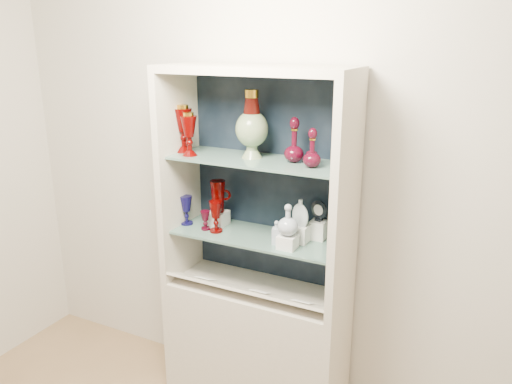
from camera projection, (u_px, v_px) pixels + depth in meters
The scene contains 30 objects.
wall_back at pixel (274, 164), 2.75m from camera, with size 3.50×0.02×2.80m, color beige.
cabinet_base at pixel (256, 346), 2.86m from camera, with size 1.00×0.40×0.75m, color beige.
cabinet_back_panel at pixel (271, 179), 2.75m from camera, with size 0.98×0.02×1.15m, color black.
cabinet_side_left at pixel (179, 177), 2.79m from camera, with size 0.04×0.40×1.15m, color beige.
cabinet_side_right at pixel (346, 200), 2.38m from camera, with size 0.04×0.40×1.15m, color beige.
cabinet_top_cap at pixel (256, 70), 2.41m from camera, with size 1.00×0.40×0.04m, color beige.
shelf_lower at pixel (258, 236), 2.68m from camera, with size 0.92×0.34×0.01m, color slate.
shelf_upper at pixel (258, 161), 2.56m from camera, with size 0.92×0.34×0.01m, color slate.
label_ledge at pixel (247, 291), 2.65m from camera, with size 0.92×0.18×0.01m, color beige.
label_card_0 at pixel (302, 302), 2.51m from camera, with size 0.10×0.07×0.00m, color white.
label_card_1 at pixel (260, 291), 2.61m from camera, with size 0.10×0.07×0.00m, color white.
label_card_2 at pixel (205, 278), 2.76m from camera, with size 0.10×0.07×0.00m, color white.
pedestal_lamp_left at pixel (184, 129), 2.70m from camera, with size 0.10×0.10×0.26m, color #4F0100, non-canonical shape.
pedestal_lamp_right at pixel (189, 134), 2.62m from camera, with size 0.09×0.09×0.23m, color #4F0100, non-canonical shape.
enamel_urn at pixel (252, 124), 2.55m from camera, with size 0.17×0.17×0.35m, color #0F401F, non-canonical shape.
ruby_decanter_a at pixel (294, 137), 2.46m from camera, with size 0.10×0.10×0.25m, color #460617, non-canonical shape.
ruby_decanter_b at pixel (312, 147), 2.37m from camera, with size 0.09×0.09×0.20m, color #460617, non-canonical shape.
lidded_bowl at pixel (312, 155), 2.47m from camera, with size 0.07×0.07×0.08m, color #460617, non-canonical shape.
cobalt_goblet at pixel (186, 210), 2.83m from camera, with size 0.07×0.07×0.17m, color #0E0A3F, non-canonical shape.
ruby_goblet_tall at pixel (216, 217), 2.71m from camera, with size 0.07×0.07×0.17m, color #4F0100, non-canonical shape.
ruby_goblet_small at pixel (205, 220), 2.75m from camera, with size 0.05×0.05×0.11m, color #460617, non-canonical shape.
riser_ruby_pitcher at pixel (218, 218), 2.83m from camera, with size 0.10×0.10×0.08m, color silver.
ruby_pitcher at pixel (218, 196), 2.79m from camera, with size 0.13×0.09×0.18m, color #4F0100, non-canonical shape.
clear_square_bottle at pixel (277, 232), 2.55m from camera, with size 0.04×0.04×0.13m, color #9AA5B4, non-canonical shape.
riser_flat_flask at pixel (300, 234), 2.59m from camera, with size 0.09×0.09×0.09m, color silver.
flat_flask at pixel (300, 212), 2.55m from camera, with size 0.10×0.04×0.14m, color silver, non-canonical shape.
riser_clear_round_decanter at pixel (288, 242), 2.51m from camera, with size 0.09×0.09×0.07m, color silver.
clear_round_decanter at pixel (288, 221), 2.47m from camera, with size 0.10×0.10×0.16m, color #9AA5B4, non-canonical shape.
riser_cameo_medallion at pixel (318, 230), 2.62m from camera, with size 0.08×0.08×0.10m, color silver.
cameo_medallion at pixel (319, 211), 2.59m from camera, with size 0.10×0.04×0.11m, color black, non-canonical shape.
Camera 1 is at (1.11, -0.69, 2.06)m, focal length 35.00 mm.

